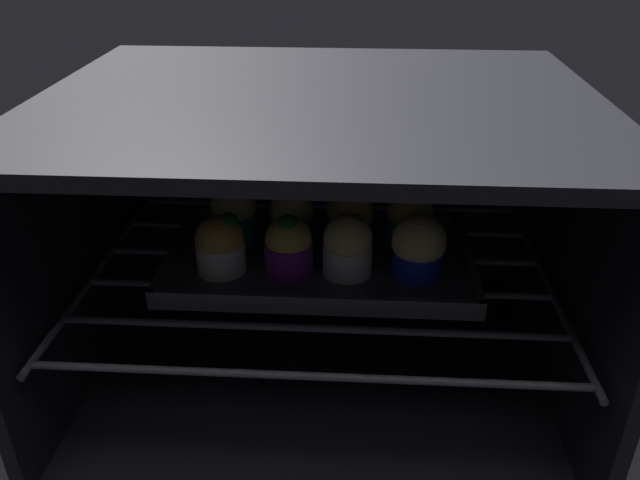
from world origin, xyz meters
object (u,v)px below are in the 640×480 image
(muffin_row0_col0, at_px, (221,245))
(muffin_row0_col1, at_px, (289,245))
(muffin_row1_col0, at_px, (234,212))
(muffin_row0_col3, at_px, (418,247))
(muffin_row1_col2, at_px, (350,218))
(muffin_row0_col2, at_px, (348,246))
(muffin_row1_col1, at_px, (292,215))
(muffin_row1_col3, at_px, (410,218))
(baking_tray, at_px, (320,259))

(muffin_row0_col0, bearing_deg, muffin_row0_col1, 3.34)
(muffin_row0_col0, bearing_deg, muffin_row1_col0, 88.85)
(muffin_row0_col1, height_order, muffin_row0_col3, muffin_row0_col3)
(muffin_row0_col1, relative_size, muffin_row1_col2, 0.99)
(muffin_row0_col0, bearing_deg, muffin_row0_col3, 1.18)
(muffin_row0_col1, height_order, muffin_row0_col2, same)
(muffin_row0_col0, relative_size, muffin_row0_col1, 1.00)
(muffin_row0_col3, bearing_deg, muffin_row0_col0, -178.82)
(muffin_row1_col1, bearing_deg, muffin_row1_col2, -4.09)
(muffin_row0_col2, relative_size, muffin_row1_col0, 0.92)
(muffin_row1_col3, bearing_deg, muffin_row0_col3, -85.55)
(muffin_row0_col0, height_order, muffin_row1_col3, muffin_row1_col3)
(baking_tray, height_order, muffin_row1_col1, muffin_row1_col1)
(muffin_row1_col3, bearing_deg, muffin_row0_col1, -153.36)
(muffin_row0_col2, bearing_deg, muffin_row1_col0, 152.31)
(muffin_row0_col2, bearing_deg, baking_tray, 133.33)
(muffin_row0_col3, distance_m, muffin_row1_col1, 0.17)
(muffin_row1_col3, bearing_deg, muffin_row1_col2, -179.99)
(muffin_row0_col0, height_order, muffin_row1_col0, muffin_row1_col0)
(muffin_row1_col1, relative_size, muffin_row1_col3, 0.92)
(muffin_row0_col2, height_order, muffin_row0_col3, muffin_row0_col3)
(muffin_row0_col1, xyz_separation_m, muffin_row1_col2, (0.07, 0.07, 0.00))
(muffin_row0_col1, relative_size, muffin_row0_col2, 0.99)
(muffin_row1_col1, bearing_deg, muffin_row1_col3, -2.05)
(baking_tray, relative_size, muffin_row1_col3, 4.76)
(muffin_row1_col0, relative_size, muffin_row1_col3, 1.04)
(muffin_row0_col2, relative_size, muffin_row1_col1, 1.04)
(baking_tray, relative_size, muffin_row0_col3, 4.88)
(muffin_row0_col1, bearing_deg, muffin_row1_col2, 45.80)
(muffin_row0_col2, height_order, muffin_row1_col2, same)
(muffin_row1_col2, bearing_deg, baking_tray, -134.60)
(muffin_row0_col2, relative_size, muffin_row1_col2, 1.00)
(muffin_row0_col3, bearing_deg, muffin_row1_col3, 94.45)
(baking_tray, bearing_deg, muffin_row1_col1, 132.39)
(muffin_row0_col1, height_order, muffin_row1_col2, same)
(muffin_row0_col2, xyz_separation_m, muffin_row1_col3, (0.07, 0.07, 0.00))
(muffin_row1_col1, bearing_deg, baking_tray, -47.61)
(muffin_row0_col3, relative_size, muffin_row1_col0, 0.94)
(muffin_row1_col0, relative_size, muffin_row1_col1, 1.13)
(muffin_row1_col0, xyz_separation_m, muffin_row1_col1, (0.07, 0.00, -0.00))
(muffin_row0_col3, height_order, muffin_row1_col2, same)
(muffin_row1_col1, bearing_deg, muffin_row0_col1, -87.36)
(muffin_row0_col0, relative_size, muffin_row1_col1, 1.03)
(muffin_row1_col1, distance_m, muffin_row1_col3, 0.15)
(baking_tray, xyz_separation_m, muffin_row0_col3, (0.11, -0.04, 0.04))
(muffin_row0_col0, relative_size, muffin_row1_col0, 0.91)
(muffin_row0_col1, relative_size, muffin_row1_col1, 1.04)
(baking_tray, relative_size, muffin_row0_col1, 4.98)
(baking_tray, height_order, muffin_row1_col0, muffin_row1_col0)
(muffin_row1_col0, height_order, muffin_row1_col2, muffin_row1_col0)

